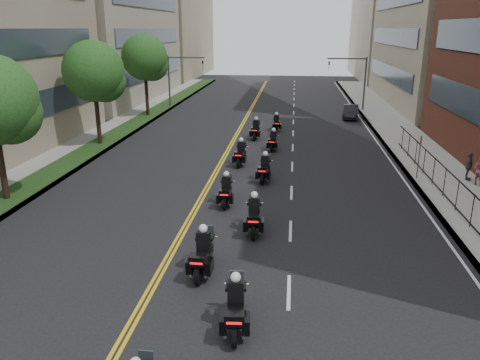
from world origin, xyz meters
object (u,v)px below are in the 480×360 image
object	(u,v)px
motorcycle_5	(265,169)
parked_sedan	(351,112)
motorcycle_8	(256,130)
motorcycle_3	(254,217)
pedestrian_c	(469,166)
motorcycle_4	(226,192)
motorcycle_1	(236,308)
motorcycle_6	(241,154)
motorcycle_2	(203,255)
motorcycle_9	(276,123)
motorcycle_7	(273,142)

from	to	relation	value
motorcycle_5	parked_sedan	xyz separation A→B (m)	(7.11, 20.60, -0.04)
motorcycle_8	motorcycle_3	bearing A→B (deg)	-82.76
motorcycle_8	pedestrian_c	bearing A→B (deg)	-33.90
motorcycle_3	motorcycle_4	distance (m)	3.56
motorcycle_1	motorcycle_6	distance (m)	17.35
motorcycle_6	motorcycle_2	bearing A→B (deg)	-85.58
motorcycle_6	motorcycle_9	world-z (taller)	motorcycle_6
motorcycle_7	motorcycle_9	world-z (taller)	motorcycle_7
motorcycle_1	motorcycle_3	size ratio (longest dim) A/B	0.99
motorcycle_2	motorcycle_9	distance (m)	24.99
motorcycle_6	parked_sedan	distance (m)	19.56
parked_sedan	motorcycle_8	bearing A→B (deg)	-122.01
motorcycle_2	motorcycle_5	xyz separation A→B (m)	(1.52, 10.95, -0.04)
motorcycle_4	motorcycle_6	xyz separation A→B (m)	(-0.08, 7.19, 0.03)
motorcycle_5	motorcycle_8	xyz separation A→B (m)	(-1.39, 10.70, 0.01)
motorcycle_5	pedestrian_c	world-z (taller)	pedestrian_c
motorcycle_8	motorcycle_2	bearing A→B (deg)	-87.52
motorcycle_3	motorcycle_9	world-z (taller)	motorcycle_3
motorcycle_3	pedestrian_c	world-z (taller)	motorcycle_3
motorcycle_2	motorcycle_7	bearing A→B (deg)	86.35
motorcycle_1	motorcycle_9	world-z (taller)	motorcycle_1
motorcycle_4	motorcycle_7	world-z (taller)	motorcycle_4
motorcycle_4	pedestrian_c	size ratio (longest dim) A/B	1.42
motorcycle_3	motorcycle_8	bearing A→B (deg)	91.47
motorcycle_6	motorcycle_3	bearing A→B (deg)	-76.97
motorcycle_7	parked_sedan	bearing A→B (deg)	67.25
motorcycle_3	motorcycle_4	size ratio (longest dim) A/B	1.07
motorcycle_7	motorcycle_5	bearing A→B (deg)	-86.40
motorcycle_4	motorcycle_8	world-z (taller)	motorcycle_8
motorcycle_5	motorcycle_7	xyz separation A→B (m)	(0.15, 7.23, -0.05)
motorcycle_8	parked_sedan	bearing A→B (deg)	52.17
motorcycle_4	motorcycle_5	world-z (taller)	motorcycle_5
motorcycle_8	parked_sedan	world-z (taller)	motorcycle_8
motorcycle_8	motorcycle_9	xyz separation A→B (m)	(1.50, 3.28, -0.07)
motorcycle_5	motorcycle_9	xyz separation A→B (m)	(0.12, 13.98, -0.06)
motorcycle_5	motorcycle_6	bearing A→B (deg)	124.73
motorcycle_2	motorcycle_3	distance (m)	4.05
motorcycle_6	motorcycle_9	size ratio (longest dim) A/B	1.12
motorcycle_3	motorcycle_7	bearing A→B (deg)	86.44
motorcycle_8	motorcycle_6	bearing A→B (deg)	-89.86
parked_sedan	pedestrian_c	distance (m)	20.05
motorcycle_1	parked_sedan	distance (m)	35.41
motorcycle_2	motorcycle_3	xyz separation A→B (m)	(1.51, 3.76, -0.01)
motorcycle_2	pedestrian_c	bearing A→B (deg)	44.14
motorcycle_3	motorcycle_9	distance (m)	21.17
motorcycle_3	motorcycle_7	size ratio (longest dim) A/B	1.13
motorcycle_5	motorcycle_7	world-z (taller)	motorcycle_5
motorcycle_3	pedestrian_c	xyz separation A→B (m)	(11.56, 8.23, 0.25)
motorcycle_4	motorcycle_9	bearing A→B (deg)	82.47
motorcycle_1	motorcycle_4	distance (m)	10.21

